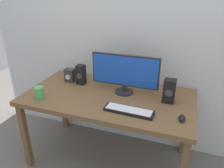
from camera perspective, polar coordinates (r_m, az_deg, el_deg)
ground_plane at (r=2.41m, az=-0.84°, el=-18.73°), size 6.00×6.00×0.00m
wall_back at (r=2.17m, az=3.15°, el=20.58°), size 3.06×0.04×3.00m
desk at (r=2.01m, az=-0.95°, el=-4.70°), size 1.52×0.79×0.74m
monitor at (r=1.96m, az=3.39°, el=3.00°), size 0.62×0.17×0.36m
keyboard_primary at (r=1.73m, az=4.43°, el=-6.94°), size 0.40×0.14×0.02m
mouse at (r=1.71m, az=17.87°, el=-8.49°), size 0.05×0.09×0.04m
speaker_right at (r=1.89m, az=14.76°, el=-1.74°), size 0.10×0.09×0.21m
speaker_left at (r=2.19m, az=-8.12°, el=2.43°), size 0.08×0.08×0.20m
audio_controller at (r=2.28m, az=-10.96°, el=2.29°), size 0.10×0.09×0.13m
coffee_mug at (r=2.00m, az=-18.50°, el=-2.23°), size 0.08×0.08×0.11m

